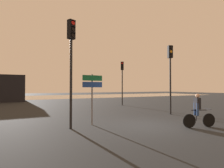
# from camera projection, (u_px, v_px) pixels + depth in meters

# --- Properties ---
(ground_plane) EXTENTS (120.00, 120.00, 0.00)m
(ground_plane) POSITION_uv_depth(u_px,v_px,m) (148.00, 126.00, 8.76)
(ground_plane) COLOR black
(water_strip) EXTENTS (80.00, 16.00, 0.01)m
(water_strip) POSITION_uv_depth(u_px,v_px,m) (54.00, 97.00, 36.67)
(water_strip) COLOR #9E937F
(water_strip) RESTS_ON ground
(traffic_light_near_right) EXTENTS (0.37, 0.39, 4.97)m
(traffic_light_near_right) POSITION_uv_depth(u_px,v_px,m) (170.00, 67.00, 12.63)
(traffic_light_near_right) COLOR black
(traffic_light_near_right) RESTS_ON ground
(traffic_light_far_right) EXTENTS (0.40, 0.42, 4.77)m
(traffic_light_far_right) POSITION_uv_depth(u_px,v_px,m) (122.00, 75.00, 19.13)
(traffic_light_far_right) COLOR black
(traffic_light_far_right) RESTS_ON ground
(traffic_light_near_left) EXTENTS (0.39, 0.41, 5.10)m
(traffic_light_near_left) POSITION_uv_depth(u_px,v_px,m) (71.00, 54.00, 8.18)
(traffic_light_near_left) COLOR black
(traffic_light_near_left) RESTS_ON ground
(direction_sign_post) EXTENTS (1.10, 0.16, 2.60)m
(direction_sign_post) POSITION_uv_depth(u_px,v_px,m) (92.00, 90.00, 8.99)
(direction_sign_post) COLOR slate
(direction_sign_post) RESTS_ON ground
(cyclist) EXTENTS (1.65, 0.62, 1.62)m
(cyclist) POSITION_uv_depth(u_px,v_px,m) (198.00, 110.00, 8.38)
(cyclist) COLOR black
(cyclist) RESTS_ON ground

